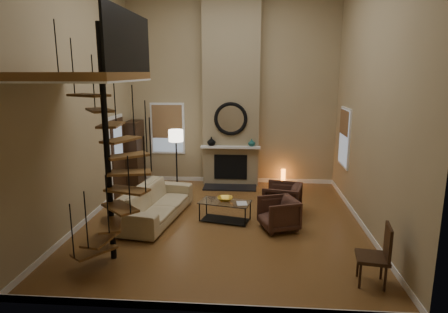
# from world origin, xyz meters

# --- Properties ---
(ground) EXTENTS (6.00, 6.50, 0.01)m
(ground) POSITION_xyz_m (0.00, 0.00, -0.01)
(ground) COLOR brown
(ground) RESTS_ON ground
(back_wall) EXTENTS (6.00, 0.02, 5.50)m
(back_wall) POSITION_xyz_m (0.00, 3.25, 2.75)
(back_wall) COLOR tan
(back_wall) RESTS_ON ground
(front_wall) EXTENTS (6.00, 0.02, 5.50)m
(front_wall) POSITION_xyz_m (0.00, -3.25, 2.75)
(front_wall) COLOR tan
(front_wall) RESTS_ON ground
(left_wall) EXTENTS (0.02, 6.50, 5.50)m
(left_wall) POSITION_xyz_m (-3.00, 0.00, 2.75)
(left_wall) COLOR tan
(left_wall) RESTS_ON ground
(right_wall) EXTENTS (0.02, 6.50, 5.50)m
(right_wall) POSITION_xyz_m (3.00, 0.00, 2.75)
(right_wall) COLOR tan
(right_wall) RESTS_ON ground
(baseboard_back) EXTENTS (6.00, 0.02, 0.12)m
(baseboard_back) POSITION_xyz_m (0.00, 3.24, 0.06)
(baseboard_back) COLOR white
(baseboard_back) RESTS_ON ground
(baseboard_front) EXTENTS (6.00, 0.02, 0.12)m
(baseboard_front) POSITION_xyz_m (0.00, -3.24, 0.06)
(baseboard_front) COLOR white
(baseboard_front) RESTS_ON ground
(baseboard_left) EXTENTS (0.02, 6.50, 0.12)m
(baseboard_left) POSITION_xyz_m (-2.99, 0.00, 0.06)
(baseboard_left) COLOR white
(baseboard_left) RESTS_ON ground
(baseboard_right) EXTENTS (0.02, 6.50, 0.12)m
(baseboard_right) POSITION_xyz_m (2.99, 0.00, 0.06)
(baseboard_right) COLOR white
(baseboard_right) RESTS_ON ground
(chimney_breast) EXTENTS (1.60, 0.38, 5.50)m
(chimney_breast) POSITION_xyz_m (0.00, 3.06, 2.75)
(chimney_breast) COLOR #8E7E5C
(chimney_breast) RESTS_ON ground
(hearth) EXTENTS (1.50, 0.60, 0.04)m
(hearth) POSITION_xyz_m (0.00, 2.57, 0.02)
(hearth) COLOR black
(hearth) RESTS_ON ground
(firebox) EXTENTS (0.95, 0.02, 0.72)m
(firebox) POSITION_xyz_m (0.00, 2.86, 0.55)
(firebox) COLOR black
(firebox) RESTS_ON chimney_breast
(mantel) EXTENTS (1.70, 0.18, 0.06)m
(mantel) POSITION_xyz_m (0.00, 2.78, 1.15)
(mantel) COLOR white
(mantel) RESTS_ON chimney_breast
(mirror_frame) EXTENTS (0.94, 0.10, 0.94)m
(mirror_frame) POSITION_xyz_m (0.00, 2.84, 1.95)
(mirror_frame) COLOR black
(mirror_frame) RESTS_ON chimney_breast
(mirror_disc) EXTENTS (0.80, 0.01, 0.80)m
(mirror_disc) POSITION_xyz_m (0.00, 2.85, 1.95)
(mirror_disc) COLOR white
(mirror_disc) RESTS_ON chimney_breast
(vase_left) EXTENTS (0.24, 0.24, 0.25)m
(vase_left) POSITION_xyz_m (-0.55, 2.82, 1.30)
(vase_left) COLOR black
(vase_left) RESTS_ON mantel
(vase_right) EXTENTS (0.20, 0.20, 0.21)m
(vase_right) POSITION_xyz_m (0.60, 2.82, 1.28)
(vase_right) COLOR #164F4B
(vase_right) RESTS_ON mantel
(window_back) EXTENTS (1.02, 0.06, 1.52)m
(window_back) POSITION_xyz_m (-1.90, 3.22, 1.62)
(window_back) COLOR white
(window_back) RESTS_ON back_wall
(window_right) EXTENTS (0.06, 1.02, 1.52)m
(window_right) POSITION_xyz_m (2.97, 2.00, 1.63)
(window_right) COLOR white
(window_right) RESTS_ON right_wall
(entry_door) EXTENTS (0.10, 1.05, 2.16)m
(entry_door) POSITION_xyz_m (-2.95, 1.80, 1.05)
(entry_door) COLOR white
(entry_door) RESTS_ON ground
(loft) EXTENTS (1.70, 2.20, 1.09)m
(loft) POSITION_xyz_m (-2.04, -1.80, 3.24)
(loft) COLOR brown
(loft) RESTS_ON left_wall
(spiral_stair) EXTENTS (1.47, 1.47, 4.06)m
(spiral_stair) POSITION_xyz_m (-1.78, -1.79, 1.78)
(spiral_stair) COLOR black
(spiral_stair) RESTS_ON ground
(hutch) EXTENTS (0.38, 0.82, 1.83)m
(hutch) POSITION_xyz_m (-2.79, 2.79, 0.95)
(hutch) COLOR #331E11
(hutch) RESTS_ON ground
(sofa) EXTENTS (1.31, 2.55, 0.71)m
(sofa) POSITION_xyz_m (-1.51, 0.08, 0.40)
(sofa) COLOR tan
(sofa) RESTS_ON ground
(armchair_near) EXTENTS (0.99, 0.98, 0.76)m
(armchair_near) POSITION_xyz_m (1.41, 0.59, 0.35)
(armchair_near) COLOR #472A21
(armchair_near) RESTS_ON ground
(armchair_far) EXTENTS (0.93, 0.92, 0.67)m
(armchair_far) POSITION_xyz_m (1.26, -0.28, 0.35)
(armchair_far) COLOR #472A21
(armchair_far) RESTS_ON ground
(coffee_table) EXTENTS (1.20, 0.79, 0.43)m
(coffee_table) POSITION_xyz_m (0.05, 0.09, 0.28)
(coffee_table) COLOR silver
(coffee_table) RESTS_ON ground
(bowl) EXTENTS (0.34, 0.34, 0.08)m
(bowl) POSITION_xyz_m (0.05, 0.14, 0.50)
(bowl) COLOR gold
(bowl) RESTS_ON coffee_table
(book) EXTENTS (0.26, 0.33, 0.03)m
(book) POSITION_xyz_m (0.40, -0.06, 0.46)
(book) COLOR gray
(book) RESTS_ON coffee_table
(floor_lamp) EXTENTS (0.40, 0.40, 1.71)m
(floor_lamp) POSITION_xyz_m (-1.45, 2.25, 1.41)
(floor_lamp) COLOR black
(floor_lamp) RESTS_ON ground
(accent_lamp) EXTENTS (0.13, 0.13, 0.45)m
(accent_lamp) POSITION_xyz_m (1.53, 2.99, 0.25)
(accent_lamp) COLOR orange
(accent_lamp) RESTS_ON ground
(side_chair) EXTENTS (0.55, 0.55, 1.00)m
(side_chair) POSITION_xyz_m (2.59, -2.34, 0.53)
(side_chair) COLOR #331E11
(side_chair) RESTS_ON ground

